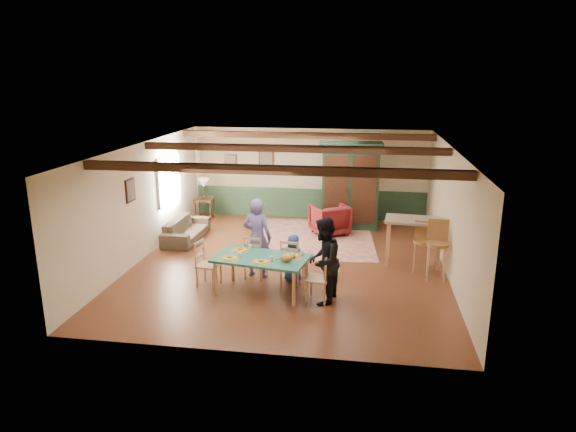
# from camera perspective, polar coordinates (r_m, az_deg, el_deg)

# --- Properties ---
(floor) EXTENTS (8.00, 8.00, 0.00)m
(floor) POSITION_cam_1_polar(r_m,az_deg,el_deg) (11.93, 0.15, -5.28)
(floor) COLOR #522717
(floor) RESTS_ON ground
(wall_back) EXTENTS (7.00, 0.02, 2.70)m
(wall_back) POSITION_cam_1_polar(r_m,az_deg,el_deg) (15.39, 2.37, 4.69)
(wall_back) COLOR beige
(wall_back) RESTS_ON floor
(wall_left) EXTENTS (0.02, 8.00, 2.70)m
(wall_left) POSITION_cam_1_polar(r_m,az_deg,el_deg) (12.51, -15.92, 1.57)
(wall_left) COLOR beige
(wall_left) RESTS_ON floor
(wall_right) EXTENTS (0.02, 8.00, 2.70)m
(wall_right) POSITION_cam_1_polar(r_m,az_deg,el_deg) (11.55, 17.60, 0.31)
(wall_right) COLOR beige
(wall_right) RESTS_ON floor
(ceiling) EXTENTS (7.00, 8.00, 0.02)m
(ceiling) POSITION_cam_1_polar(r_m,az_deg,el_deg) (11.26, 0.16, 7.68)
(ceiling) COLOR white
(ceiling) RESTS_ON wall_back
(wainscot_back) EXTENTS (6.95, 0.03, 0.90)m
(wainscot_back) POSITION_cam_1_polar(r_m,az_deg,el_deg) (15.56, 2.32, 1.42)
(wainscot_back) COLOR #203B28
(wainscot_back) RESTS_ON floor
(ceiling_beam_front) EXTENTS (6.95, 0.16, 0.16)m
(ceiling_beam_front) POSITION_cam_1_polar(r_m,az_deg,el_deg) (9.03, -2.00, 5.15)
(ceiling_beam_front) COLOR black
(ceiling_beam_front) RESTS_ON ceiling
(ceiling_beam_mid) EXTENTS (6.95, 0.16, 0.16)m
(ceiling_beam_mid) POSITION_cam_1_polar(r_m,az_deg,el_deg) (11.66, 0.46, 7.50)
(ceiling_beam_mid) COLOR black
(ceiling_beam_mid) RESTS_ON ceiling
(ceiling_beam_back) EXTENTS (6.95, 0.16, 0.16)m
(ceiling_beam_back) POSITION_cam_1_polar(r_m,az_deg,el_deg) (14.22, 1.97, 8.94)
(ceiling_beam_back) COLOR black
(ceiling_beam_back) RESTS_ON ceiling
(window_left) EXTENTS (0.06, 1.60, 1.30)m
(window_left) POSITION_cam_1_polar(r_m,az_deg,el_deg) (13.98, -13.03, 4.03)
(window_left) COLOR white
(window_left) RESTS_ON wall_left
(picture_left_wall) EXTENTS (0.04, 0.42, 0.52)m
(picture_left_wall) POSITION_cam_1_polar(r_m,az_deg,el_deg) (11.88, -17.10, 2.75)
(picture_left_wall) COLOR gray
(picture_left_wall) RESTS_ON wall_left
(picture_back_a) EXTENTS (0.45, 0.04, 0.55)m
(picture_back_a) POSITION_cam_1_polar(r_m,az_deg,el_deg) (15.48, -2.45, 6.44)
(picture_back_a) COLOR gray
(picture_back_a) RESTS_ON wall_back
(picture_back_b) EXTENTS (0.38, 0.04, 0.48)m
(picture_back_b) POSITION_cam_1_polar(r_m,az_deg,el_deg) (15.75, -6.39, 5.96)
(picture_back_b) COLOR gray
(picture_back_b) RESTS_ON wall_back
(dining_table) EXTENTS (1.97, 1.31, 0.76)m
(dining_table) POSITION_cam_1_polar(r_m,az_deg,el_deg) (10.25, -2.98, -6.59)
(dining_table) COLOR #1F6251
(dining_table) RESTS_ON floor
(dining_chair_far_left) EXTENTS (0.49, 0.51, 0.96)m
(dining_chair_far_left) POSITION_cam_1_polar(r_m,az_deg,el_deg) (10.99, -3.57, -4.50)
(dining_chair_far_left) COLOR tan
(dining_chair_far_left) RESTS_ON floor
(dining_chair_far_right) EXTENTS (0.49, 0.51, 0.96)m
(dining_chair_far_right) POSITION_cam_1_polar(r_m,az_deg,el_deg) (10.73, 0.45, -4.97)
(dining_chair_far_right) COLOR tan
(dining_chair_far_right) RESTS_ON floor
(dining_chair_end_left) EXTENTS (0.51, 0.49, 0.96)m
(dining_chair_end_left) POSITION_cam_1_polar(r_m,az_deg,el_deg) (10.67, -8.83, -5.27)
(dining_chair_end_left) COLOR tan
(dining_chair_end_left) RESTS_ON floor
(dining_chair_end_right) EXTENTS (0.51, 0.49, 0.96)m
(dining_chair_end_right) POSITION_cam_1_polar(r_m,az_deg,el_deg) (9.87, 3.35, -6.85)
(dining_chair_end_right) COLOR tan
(dining_chair_end_right) RESTS_ON floor
(person_man) EXTENTS (0.70, 0.52, 1.74)m
(person_man) POSITION_cam_1_polar(r_m,az_deg,el_deg) (10.93, -3.44, -2.43)
(person_man) COLOR #5F518B
(person_man) RESTS_ON floor
(person_woman) EXTENTS (0.76, 0.91, 1.67)m
(person_woman) POSITION_cam_1_polar(r_m,az_deg,el_deg) (9.72, 3.95, -4.99)
(person_woman) COLOR black
(person_woman) RESTS_ON floor
(person_child) EXTENTS (0.54, 0.40, 1.02)m
(person_child) POSITION_cam_1_polar(r_m,az_deg,el_deg) (10.79, 0.59, -4.69)
(person_child) COLOR navy
(person_child) RESTS_ON floor
(cat) EXTENTS (0.38, 0.20, 0.18)m
(cat) POSITION_cam_1_polar(r_m,az_deg,el_deg) (9.81, -0.20, -4.66)
(cat) COLOR orange
(cat) RESTS_ON dining_table
(place_setting_near_left) EXTENTS (0.45, 0.37, 0.11)m
(place_setting_near_left) POSITION_cam_1_polar(r_m,az_deg,el_deg) (10.09, -6.49, -4.41)
(place_setting_near_left) COLOR yellow
(place_setting_near_left) RESTS_ON dining_table
(place_setting_near_center) EXTENTS (0.45, 0.37, 0.11)m
(place_setting_near_center) POSITION_cam_1_polar(r_m,az_deg,el_deg) (9.84, -3.01, -4.85)
(place_setting_near_center) COLOR yellow
(place_setting_near_center) RESTS_ON dining_table
(place_setting_far_left) EXTENTS (0.45, 0.37, 0.11)m
(place_setting_far_left) POSITION_cam_1_polar(r_m,az_deg,el_deg) (10.52, -5.34, -3.53)
(place_setting_far_left) COLOR yellow
(place_setting_far_left) RESTS_ON dining_table
(place_setting_far_right) EXTENTS (0.45, 0.37, 0.11)m
(place_setting_far_right) POSITION_cam_1_polar(r_m,az_deg,el_deg) (10.14, 0.44, -4.19)
(place_setting_far_right) COLOR yellow
(place_setting_far_right) RESTS_ON dining_table
(area_rug) EXTENTS (3.31, 3.83, 0.01)m
(area_rug) POSITION_cam_1_polar(r_m,az_deg,el_deg) (13.73, 3.07, -2.45)
(area_rug) COLOR beige
(area_rug) RESTS_ON floor
(armoire) EXTENTS (1.77, 0.81, 2.43)m
(armoire) POSITION_cam_1_polar(r_m,az_deg,el_deg) (14.46, 6.89, 3.35)
(armoire) COLOR #133121
(armoire) RESTS_ON floor
(armchair) EXTENTS (1.23, 1.24, 0.83)m
(armchair) POSITION_cam_1_polar(r_m,az_deg,el_deg) (13.99, 4.64, -0.38)
(armchair) COLOR #440D12
(armchair) RESTS_ON floor
(sofa) EXTENTS (0.76, 1.92, 0.56)m
(sofa) POSITION_cam_1_polar(r_m,az_deg,el_deg) (13.79, -11.24, -1.47)
(sofa) COLOR #44392A
(sofa) RESTS_ON floor
(end_table) EXTENTS (0.56, 0.56, 0.66)m
(end_table) POSITION_cam_1_polar(r_m,az_deg,el_deg) (15.56, -9.23, 0.76)
(end_table) COLOR black
(end_table) RESTS_ON floor
(table_lamp) EXTENTS (0.34, 0.34, 0.60)m
(table_lamp) POSITION_cam_1_polar(r_m,az_deg,el_deg) (15.42, -9.33, 3.02)
(table_lamp) COLOR beige
(table_lamp) RESTS_ON end_table
(counter_table) EXTENTS (1.36, 0.87, 1.08)m
(counter_table) POSITION_cam_1_polar(r_m,az_deg,el_deg) (12.06, 13.73, -2.79)
(counter_table) COLOR #B5A78C
(counter_table) RESTS_ON floor
(bar_stool_left) EXTENTS (0.45, 0.48, 1.12)m
(bar_stool_left) POSITION_cam_1_polar(r_m,az_deg,el_deg) (11.67, 14.66, -3.37)
(bar_stool_left) COLOR #A2713F
(bar_stool_left) RESTS_ON floor
(bar_stool_right) EXTENTS (0.49, 0.54, 1.28)m
(bar_stool_right) POSITION_cam_1_polar(r_m,az_deg,el_deg) (11.26, 16.23, -3.74)
(bar_stool_right) COLOR #A2713F
(bar_stool_right) RESTS_ON floor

